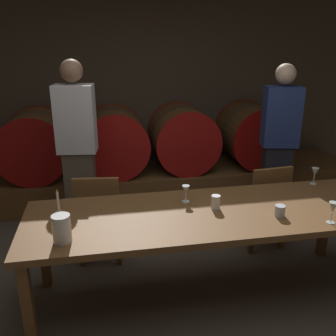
# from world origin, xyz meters

# --- Properties ---
(ground_plane) EXTENTS (7.91, 7.91, 0.00)m
(ground_plane) POSITION_xyz_m (0.00, 0.00, 0.00)
(ground_plane) COLOR brown
(back_wall) EXTENTS (6.08, 0.24, 2.70)m
(back_wall) POSITION_xyz_m (0.00, 2.90, 1.35)
(back_wall) COLOR #473A2D
(back_wall) RESTS_ON ground
(barrel_shelf) EXTENTS (5.47, 0.90, 0.38)m
(barrel_shelf) POSITION_xyz_m (0.00, 2.35, 0.19)
(barrel_shelf) COLOR brown
(barrel_shelf) RESTS_ON ground
(wine_barrel_far_left) EXTENTS (0.82, 0.80, 0.82)m
(wine_barrel_far_left) POSITION_xyz_m (-1.41, 2.35, 0.78)
(wine_barrel_far_left) COLOR brown
(wine_barrel_far_left) RESTS_ON barrel_shelf
(wine_barrel_center_left) EXTENTS (0.82, 0.80, 0.82)m
(wine_barrel_center_left) POSITION_xyz_m (-0.45, 2.35, 0.78)
(wine_barrel_center_left) COLOR brown
(wine_barrel_center_left) RESTS_ON barrel_shelf
(wine_barrel_center_right) EXTENTS (0.82, 0.80, 0.82)m
(wine_barrel_center_right) POSITION_xyz_m (0.44, 2.35, 0.78)
(wine_barrel_center_right) COLOR brown
(wine_barrel_center_right) RESTS_ON barrel_shelf
(wine_barrel_far_right) EXTENTS (0.82, 0.80, 0.82)m
(wine_barrel_far_right) POSITION_xyz_m (1.40, 2.35, 0.78)
(wine_barrel_far_right) COLOR #513319
(wine_barrel_far_right) RESTS_ON barrel_shelf
(dining_table) EXTENTS (2.75, 0.89, 0.77)m
(dining_table) POSITION_xyz_m (0.15, 0.21, 0.71)
(dining_table) COLOR brown
(dining_table) RESTS_ON ground
(chair_left) EXTENTS (0.44, 0.44, 0.88)m
(chair_left) POSITION_xyz_m (-0.68, 0.91, 0.49)
(chair_left) COLOR brown
(chair_left) RESTS_ON ground
(chair_right) EXTENTS (0.44, 0.44, 0.88)m
(chair_right) POSITION_xyz_m (0.93, 0.87, 0.49)
(chair_right) COLOR brown
(chair_right) RESTS_ON ground
(guest_left) EXTENTS (0.41, 0.29, 1.84)m
(guest_left) POSITION_xyz_m (-0.85, 1.46, 0.95)
(guest_left) COLOR brown
(guest_left) RESTS_ON ground
(guest_right) EXTENTS (0.42, 0.31, 1.77)m
(guest_right) POSITION_xyz_m (1.32, 1.43, 0.92)
(guest_right) COLOR black
(guest_right) RESTS_ON ground
(candle_center) EXTENTS (0.05, 0.05, 0.21)m
(candle_center) POSITION_xyz_m (-0.96, 0.37, 0.83)
(candle_center) COLOR olive
(candle_center) RESTS_ON dining_table
(pitcher) EXTENTS (0.12, 0.12, 0.19)m
(pitcher) POSITION_xyz_m (-0.90, -0.04, 0.87)
(pitcher) COLOR white
(pitcher) RESTS_ON dining_table
(wine_glass_far_left) EXTENTS (0.06, 0.06, 0.14)m
(wine_glass_far_left) POSITION_xyz_m (0.03, 0.42, 0.87)
(wine_glass_far_left) COLOR white
(wine_glass_far_left) RESTS_ON dining_table
(wine_glass_left) EXTENTS (0.06, 0.06, 0.16)m
(wine_glass_left) POSITION_xyz_m (0.97, -0.12, 0.89)
(wine_glass_left) COLOR silver
(wine_glass_left) RESTS_ON dining_table
(wine_glass_right) EXTENTS (0.06, 0.06, 0.15)m
(wine_glass_right) POSITION_xyz_m (1.25, 0.58, 0.88)
(wine_glass_right) COLOR silver
(wine_glass_right) RESTS_ON dining_table
(cup_left) EXTENTS (0.07, 0.07, 0.11)m
(cup_left) POSITION_xyz_m (0.22, 0.25, 0.83)
(cup_left) COLOR white
(cup_left) RESTS_ON dining_table
(cup_right) EXTENTS (0.08, 0.08, 0.08)m
(cup_right) POSITION_xyz_m (0.66, 0.04, 0.82)
(cup_right) COLOR silver
(cup_right) RESTS_ON dining_table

